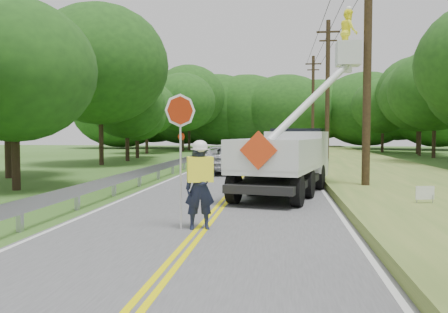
# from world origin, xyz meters

# --- Properties ---
(ground) EXTENTS (140.00, 140.00, 0.00)m
(ground) POSITION_xyz_m (0.00, 0.00, 0.00)
(ground) COLOR #2C5116
(ground) RESTS_ON ground
(road) EXTENTS (7.20, 96.00, 0.03)m
(road) POSITION_xyz_m (0.00, 14.00, 0.01)
(road) COLOR #4F4F52
(road) RESTS_ON ground
(guardrail) EXTENTS (0.18, 48.00, 0.77)m
(guardrail) POSITION_xyz_m (-4.02, 14.91, 0.55)
(guardrail) COLOR #A4A7AE
(guardrail) RESTS_ON ground
(utility_poles) EXTENTS (1.60, 43.30, 10.00)m
(utility_poles) POSITION_xyz_m (5.00, 17.02, 5.27)
(utility_poles) COLOR black
(utility_poles) RESTS_ON ground
(tall_grass_verge) EXTENTS (7.00, 96.00, 0.30)m
(tall_grass_verge) POSITION_xyz_m (7.10, 14.00, 0.15)
(tall_grass_verge) COLOR #50732E
(tall_grass_verge) RESTS_ON ground
(treeline_left) EXTENTS (10.46, 56.41, 11.14)m
(treeline_left) POSITION_xyz_m (-10.34, 29.70, 5.85)
(treeline_left) COLOR #332319
(treeline_left) RESTS_ON ground
(treeline_horizon) EXTENTS (57.15, 13.74, 10.74)m
(treeline_horizon) POSITION_xyz_m (-0.68, 56.15, 5.50)
(treeline_horizon) COLOR #1D4316
(treeline_horizon) RESTS_ON ground
(flagger) EXTENTS (1.16, 0.65, 3.15)m
(flagger) POSITION_xyz_m (-0.04, 1.73, 1.14)
(flagger) COLOR #191E33
(flagger) RESTS_ON road
(bucket_truck) EXTENTS (4.70, 7.31, 6.82)m
(bucket_truck) POSITION_xyz_m (2.31, 8.98, 1.55)
(bucket_truck) COLOR black
(bucket_truck) RESTS_ON road
(suv_silver) EXTENTS (3.28, 5.71, 1.50)m
(suv_silver) POSITION_xyz_m (-1.55, 16.87, 0.77)
(suv_silver) COLOR silver
(suv_silver) RESTS_ON road
(suv_darkgrey) EXTENTS (3.84, 6.18, 1.67)m
(suv_darkgrey) POSITION_xyz_m (-1.45, 27.47, 0.85)
(suv_darkgrey) COLOR #393C3F
(suv_darkgrey) RESTS_ON road
(stop_sign_permanent) EXTENTS (0.38, 0.34, 2.26)m
(stop_sign_permanent) POSITION_xyz_m (-4.27, 19.03, 1.47)
(stop_sign_permanent) COLOR #A4A7AE
(stop_sign_permanent) RESTS_ON ground
(yard_sign) EXTENTS (0.53, 0.14, 0.78)m
(yard_sign) POSITION_xyz_m (5.85, 4.62, 0.56)
(yard_sign) COLOR white
(yard_sign) RESTS_ON ground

